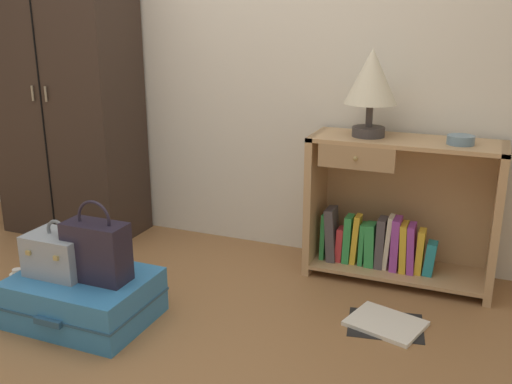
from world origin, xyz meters
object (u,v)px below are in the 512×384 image
wardrobe (66,89)px  bottle (19,286)px  table_lamp (371,80)px  suitcase_large (84,298)px  train_case (59,253)px  handbag (97,250)px  bookshelf (395,214)px  bowl (461,140)px  open_book_on_floor (386,324)px

wardrobe → bottle: size_ratio=10.96×
table_lamp → suitcase_large: 1.77m
train_case → handbag: handbag is taller
bookshelf → suitcase_large: 1.65m
bottle → wardrobe: bearing=112.5°
bowl → handbag: bearing=-145.9°
wardrobe → bottle: bearing=-67.5°
wardrobe → handbag: wardrobe is taller
bookshelf → bottle: bookshelf is taller
bottle → table_lamp: bearing=32.9°
bowl → bottle: bowl is taller
bowl → suitcase_large: (-1.55, -0.99, -0.69)m
wardrobe → bowl: wardrobe is taller
train_case → open_book_on_floor: 1.56m
handbag → open_book_on_floor: size_ratio=0.99×
bottle → suitcase_large: bearing=-3.7°
handbag → train_case: bearing=-175.8°
bookshelf → handbag: 1.55m
bowl → train_case: 2.00m
suitcase_large → handbag: (0.09, 0.00, 0.25)m
table_lamp → train_case: (-1.21, -1.02, -0.75)m
table_lamp → handbag: 1.58m
suitcase_large → bottle: 0.43m
wardrobe → suitcase_large: wardrobe is taller
train_case → open_book_on_floor: train_case is taller
table_lamp → open_book_on_floor: (0.24, -0.53, -1.06)m
suitcase_large → bookshelf: bearing=39.3°
handbag → open_book_on_floor: handbag is taller
bookshelf → train_case: bearing=-142.9°
bottle → bookshelf: bearing=30.6°
bookshelf → open_book_on_floor: (0.07, -0.55, -0.35)m
bowl → train_case: (-1.67, -1.00, -0.48)m
bookshelf → open_book_on_floor: bookshelf is taller
suitcase_large → train_case: bearing=-174.4°
bookshelf → train_case: (-1.37, -1.04, -0.04)m
wardrobe → bowl: (2.37, 0.02, -0.14)m
table_lamp → open_book_on_floor: 1.21m
bottle → train_case: bearing=-7.1°
train_case → bottle: train_case is taller
bowl → open_book_on_floor: bearing=-113.6°
bowl → train_case: size_ratio=0.46×
table_lamp → train_case: size_ratio=1.57×
table_lamp → handbag: table_lamp is taller
bottle → open_book_on_floor: (1.76, 0.46, -0.07)m
train_case → bottle: (-0.32, 0.04, -0.25)m
bowl → wardrobe: bearing=-179.6°
table_lamp → open_book_on_floor: size_ratio=1.17×
bookshelf → open_book_on_floor: bearing=-82.6°
bowl → suitcase_large: 1.97m
table_lamp → train_case: bearing=-139.7°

